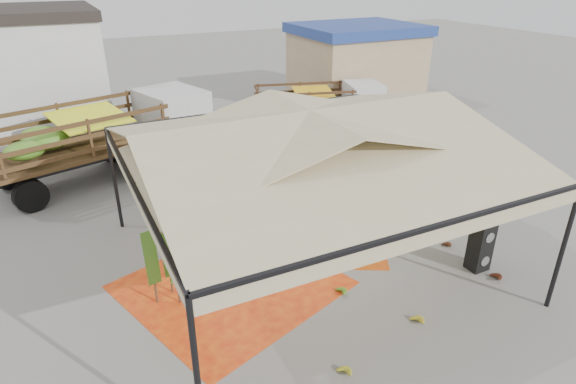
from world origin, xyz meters
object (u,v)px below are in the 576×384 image
banana_heap (320,214)px  speaker_stack (481,245)px  vendor (322,178)px  truck_right (324,101)px  truck_left (112,130)px

banana_heap → speaker_stack: size_ratio=3.79×
speaker_stack → banana_heap: bearing=127.6°
vendor → truck_right: 8.02m
vendor → truck_right: bearing=-116.6°
vendor → truck_left: (-5.47, 5.55, 0.75)m
banana_heap → truck_right: truck_right is taller
vendor → truck_left: truck_left is taller
speaker_stack → truck_left: size_ratio=0.17×
truck_left → truck_right: size_ratio=1.33×
truck_right → vendor: bearing=-105.2°
truck_left → vendor: bearing=-62.4°
speaker_stack → truck_right: (2.43, 11.86, 0.55)m
banana_heap → speaker_stack: 4.29m
vendor → truck_left: size_ratio=0.22×
truck_left → banana_heap: bearing=-74.8°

